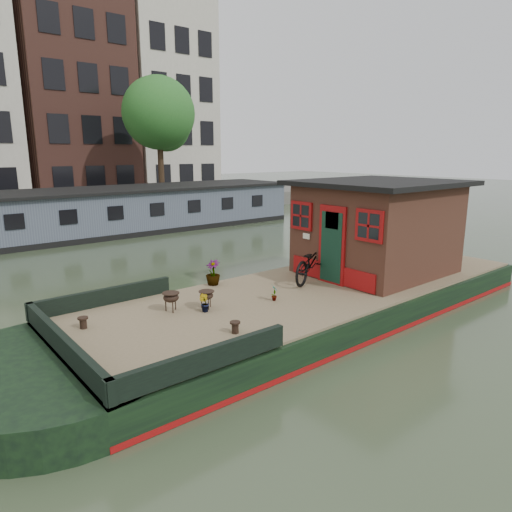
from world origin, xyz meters
TOP-DOWN VIEW (x-y plane):
  - ground at (0.00, 0.00)m, footprint 120.00×120.00m
  - houseboat_hull at (-1.33, 0.00)m, footprint 14.01×4.02m
  - houseboat_deck at (0.00, 0.00)m, footprint 11.80×3.80m
  - bow_bulwark at (-5.07, 0.00)m, footprint 3.00×4.00m
  - cabin at (2.19, 0.00)m, footprint 4.00×3.50m
  - bicycle at (0.20, 0.46)m, footprint 1.98×1.30m
  - potted_plant_a at (-1.55, -0.14)m, footprint 0.22×0.23m
  - potted_plant_b at (-3.10, 0.24)m, footprint 0.23×0.25m
  - potted_plant_d at (-1.89, 1.70)m, footprint 0.43×0.43m
  - brazier_front at (-3.60, 0.68)m, footprint 0.42×0.42m
  - brazier_rear at (-2.94, 0.39)m, footprint 0.43×0.43m
  - bollard_port at (-5.29, 0.89)m, footprint 0.19×0.19m
  - bollard_stbd at (-3.29, -1.05)m, footprint 0.19×0.19m
  - far_houseboat at (0.00, 14.00)m, footprint 20.40×4.40m
  - quay at (0.00, 20.50)m, footprint 60.00×6.00m
  - townhouse_row at (0.15, 27.50)m, footprint 27.25×8.00m
  - tree_right at (6.14, 19.07)m, footprint 4.40×4.40m

SIDE VIEW (x-z plane):
  - ground at x=0.00m, z-range 0.00..0.00m
  - houseboat_hull at x=-1.33m, z-range -0.03..0.57m
  - quay at x=0.00m, z-range 0.00..0.90m
  - houseboat_deck at x=0.00m, z-range 0.60..0.65m
  - bollard_port at x=-5.29m, z-range 0.65..0.86m
  - bollard_stbd at x=-3.29m, z-range 0.65..0.86m
  - bow_bulwark at x=-5.07m, z-range 0.65..1.00m
  - potted_plant_a at x=-1.55m, z-range 0.65..1.01m
  - potted_plant_b at x=-3.10m, z-range 0.65..1.01m
  - brazier_rear at x=-2.94m, z-range 0.65..1.02m
  - brazier_front at x=-3.60m, z-range 0.65..1.04m
  - potted_plant_d at x=-1.89m, z-range 0.65..1.26m
  - far_houseboat at x=0.00m, z-range -0.09..2.02m
  - bicycle at x=0.20m, z-range 0.65..1.63m
  - cabin at x=2.19m, z-range 0.67..3.09m
  - tree_right at x=6.14m, z-range 2.19..9.59m
  - townhouse_row at x=0.15m, z-range -0.35..16.15m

